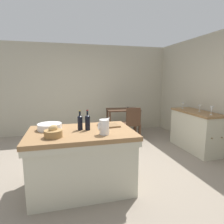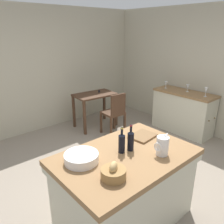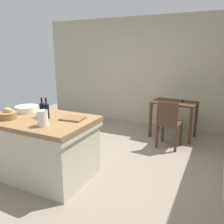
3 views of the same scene
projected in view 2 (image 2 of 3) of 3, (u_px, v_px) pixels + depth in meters
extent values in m
plane|color=gray|center=(118.00, 181.00, 3.36)|extent=(6.76, 6.76, 0.00)
cube|color=#B2AA93|center=(35.00, 71.00, 4.74)|extent=(5.32, 0.12, 2.60)
cube|color=#B2AA93|center=(214.00, 73.00, 4.51)|extent=(0.12, 5.20, 2.60)
cube|color=olive|center=(126.00, 157.00, 2.42)|extent=(1.49, 0.99, 0.06)
cube|color=beige|center=(126.00, 162.00, 2.44)|extent=(1.47, 0.97, 0.08)
cube|color=beige|center=(125.00, 190.00, 2.57)|extent=(1.41, 0.91, 0.82)
cube|color=olive|center=(185.00, 93.00, 4.73)|extent=(0.52, 1.28, 0.04)
cube|color=beige|center=(183.00, 113.00, 4.88)|extent=(0.49, 1.25, 0.85)
sphere|color=brown|center=(209.00, 121.00, 4.34)|extent=(0.03, 0.03, 0.03)
sphere|color=brown|center=(215.00, 118.00, 4.49)|extent=(0.03, 0.03, 0.03)
cube|color=#472D1E|center=(95.00, 95.00, 5.02)|extent=(0.95, 0.64, 0.04)
cube|color=#472D1E|center=(85.00, 118.00, 4.74)|extent=(0.05, 0.05, 0.74)
cube|color=#472D1E|center=(116.00, 110.00, 5.20)|extent=(0.05, 0.05, 0.74)
cube|color=#472D1E|center=(74.00, 112.00, 5.11)|extent=(0.05, 0.05, 0.74)
cube|color=#472D1E|center=(104.00, 105.00, 5.57)|extent=(0.05, 0.05, 0.74)
cylinder|color=black|center=(99.00, 91.00, 5.13)|extent=(0.04, 0.04, 0.05)
cube|color=#472D1E|center=(113.00, 113.00, 4.75)|extent=(0.43, 0.43, 0.04)
cube|color=#472D1E|center=(118.00, 104.00, 4.53)|extent=(0.36, 0.06, 0.42)
cube|color=#472D1E|center=(114.00, 119.00, 5.07)|extent=(0.04, 0.04, 0.45)
cube|color=#472D1E|center=(101.00, 123.00, 4.87)|extent=(0.04, 0.04, 0.45)
cube|color=#472D1E|center=(125.00, 124.00, 4.80)|extent=(0.04, 0.04, 0.45)
cube|color=#472D1E|center=(111.00, 128.00, 4.60)|extent=(0.04, 0.04, 0.45)
cylinder|color=white|center=(162.00, 146.00, 2.37)|extent=(0.13, 0.13, 0.20)
cone|color=white|center=(167.00, 135.00, 2.37)|extent=(0.07, 0.04, 0.06)
torus|color=white|center=(158.00, 147.00, 2.32)|extent=(0.02, 0.10, 0.10)
cylinder|color=white|center=(81.00, 158.00, 2.25)|extent=(0.35, 0.35, 0.09)
cylinder|color=olive|center=(113.00, 174.00, 2.01)|extent=(0.23, 0.23, 0.09)
ellipsoid|color=tan|center=(113.00, 167.00, 1.98)|extent=(0.14, 0.13, 0.10)
cube|color=brown|center=(143.00, 136.00, 2.79)|extent=(0.33, 0.28, 0.02)
cylinder|color=black|center=(131.00, 142.00, 2.46)|extent=(0.07, 0.07, 0.20)
cone|color=black|center=(131.00, 132.00, 2.42)|extent=(0.07, 0.07, 0.02)
cylinder|color=black|center=(131.00, 128.00, 2.40)|extent=(0.03, 0.03, 0.07)
cylinder|color=maroon|center=(131.00, 126.00, 2.39)|extent=(0.03, 0.03, 0.01)
cylinder|color=black|center=(122.00, 144.00, 2.41)|extent=(0.07, 0.07, 0.20)
cone|color=black|center=(122.00, 135.00, 2.37)|extent=(0.07, 0.07, 0.02)
cylinder|color=black|center=(122.00, 131.00, 2.36)|extent=(0.03, 0.03, 0.07)
cylinder|color=#B29933|center=(122.00, 128.00, 2.35)|extent=(0.03, 0.03, 0.01)
cylinder|color=white|center=(205.00, 96.00, 4.40)|extent=(0.06, 0.06, 0.00)
cylinder|color=white|center=(205.00, 94.00, 4.38)|extent=(0.01, 0.01, 0.07)
cone|color=white|center=(206.00, 90.00, 4.35)|extent=(0.07, 0.07, 0.11)
cylinder|color=white|center=(187.00, 91.00, 4.74)|extent=(0.06, 0.06, 0.00)
cylinder|color=white|center=(187.00, 90.00, 4.73)|extent=(0.01, 0.01, 0.06)
cone|color=white|center=(188.00, 87.00, 4.71)|extent=(0.07, 0.07, 0.09)
cylinder|color=white|center=(166.00, 88.00, 5.02)|extent=(0.06, 0.06, 0.00)
cylinder|color=white|center=(166.00, 87.00, 5.01)|extent=(0.01, 0.01, 0.06)
cone|color=white|center=(166.00, 83.00, 4.98)|extent=(0.07, 0.07, 0.09)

